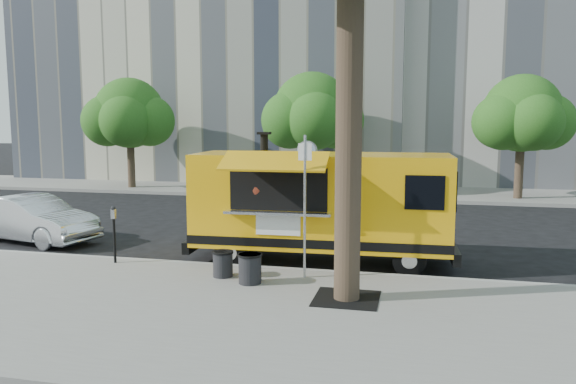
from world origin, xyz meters
name	(u,v)px	position (x,y,z in m)	size (l,w,h in m)	color
ground	(255,262)	(0.00, 0.00, 0.00)	(120.00, 120.00, 0.00)	black
sidewalk	(191,313)	(0.00, -4.00, 0.07)	(60.00, 6.00, 0.15)	gray
curb	(244,269)	(0.00, -0.93, 0.07)	(60.00, 0.14, 0.16)	#999993
far_sidewalk	(335,191)	(0.00, 13.50, 0.07)	(60.00, 5.00, 0.15)	gray
building_mid	(570,4)	(12.00, 23.00, 10.00)	(20.00, 14.00, 20.00)	#AFA9A3
tree_well	(346,299)	(2.60, -2.80, 0.15)	(1.20, 1.20, 0.02)	black
far_tree_a	(129,113)	(-10.00, 12.30, 3.78)	(3.42, 3.42, 5.36)	#33261C
far_tree_b	(312,112)	(-1.00, 12.70, 3.83)	(3.60, 3.60, 5.50)	#33261C
far_tree_c	(522,114)	(8.00, 12.40, 3.72)	(3.24, 3.24, 5.21)	#33261C
sign_post	(305,198)	(1.55, -1.55, 1.85)	(0.28, 0.06, 3.00)	silver
parking_meter	(114,227)	(-3.00, -1.35, 0.98)	(0.11, 0.11, 1.33)	black
food_truck	(319,203)	(1.54, 0.29, 1.48)	(6.46, 3.13, 3.14)	#F9B00C
sedan	(33,219)	(-6.80, 0.77, 0.66)	(1.40, 4.02, 1.32)	silver
trash_bin_left	(223,263)	(-0.15, -1.89, 0.44)	(0.46, 0.46, 0.55)	black
trash_bin_right	(250,268)	(0.55, -2.23, 0.47)	(0.51, 0.51, 0.61)	black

